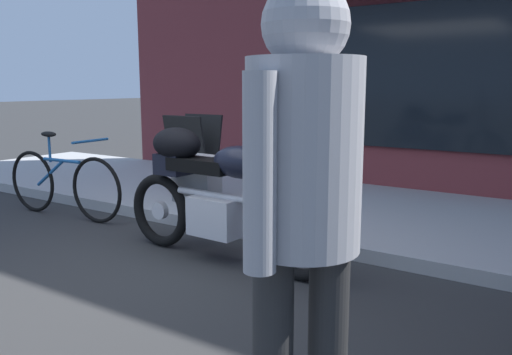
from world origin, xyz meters
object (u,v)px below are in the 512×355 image
Objects in this scene: parked_bicycle at (63,183)px; sandwich_board_sign at (194,157)px; touring_motorcycle at (213,187)px; pedestrian_walking at (303,187)px.

parked_bicycle is 1.76× the size of sandwich_board_sign.
sandwich_board_sign reaches higher than parked_bicycle.
touring_motorcycle is 2.16× the size of sandwich_board_sign.
sandwich_board_sign is at bearing 135.25° from pedestrian_walking.
pedestrian_walking reaches higher than touring_motorcycle.
touring_motorcycle is at bearing 135.04° from pedestrian_walking.
touring_motorcycle reaches higher than parked_bicycle.
sandwich_board_sign is (-1.29, 1.27, 0.01)m from touring_motorcycle.
pedestrian_walking is 1.81× the size of sandwich_board_sign.
touring_motorcycle is 2.74m from pedestrian_walking.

